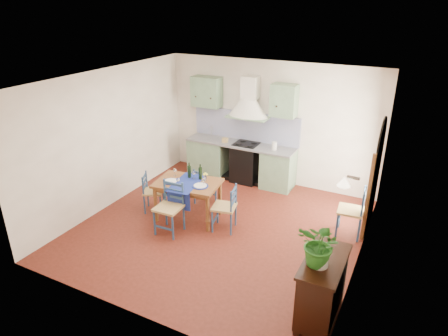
{
  "coord_description": "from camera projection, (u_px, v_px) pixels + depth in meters",
  "views": [
    {
      "loc": [
        3.03,
        -5.76,
        4.03
      ],
      "look_at": [
        -0.06,
        0.3,
        1.12
      ],
      "focal_mm": 32.0,
      "sensor_mm": 36.0,
      "label": 1
    }
  ],
  "objects": [
    {
      "name": "sideboard",
      "position": [
        322.0,
        286.0,
        5.28
      ],
      "size": [
        0.5,
        1.05,
        0.94
      ],
      "color": "black",
      "rests_on": "ground"
    },
    {
      "name": "chair_left",
      "position": [
        152.0,
        192.0,
        8.05
      ],
      "size": [
        0.5,
        0.5,
        0.81
      ],
      "color": "navy",
      "rests_on": "ground"
    },
    {
      "name": "chair_spare",
      "position": [
        352.0,
        211.0,
        7.17
      ],
      "size": [
        0.48,
        0.48,
        0.95
      ],
      "color": "navy",
      "rests_on": "ground"
    },
    {
      "name": "back_wall",
      "position": [
        247.0,
        137.0,
        9.23
      ],
      "size": [
        5.0,
        0.96,
        2.8
      ],
      "color": "white",
      "rests_on": "ground"
    },
    {
      "name": "right_wall",
      "position": [
        369.0,
        185.0,
        6.23
      ],
      "size": [
        0.26,
        5.0,
        2.8
      ],
      "color": "white",
      "rests_on": "ground"
    },
    {
      "name": "floor",
      "position": [
        220.0,
        228.0,
        7.57
      ],
      "size": [
        5.0,
        5.0,
        0.0
      ],
      "primitive_type": "plane",
      "color": "#41170D",
      "rests_on": "ground"
    },
    {
      "name": "chair_far",
      "position": [
        204.0,
        186.0,
        8.33
      ],
      "size": [
        0.42,
        0.42,
        0.79
      ],
      "color": "navy",
      "rests_on": "ground"
    },
    {
      "name": "chair_near",
      "position": [
        170.0,
        207.0,
        7.28
      ],
      "size": [
        0.47,
        0.47,
        0.97
      ],
      "color": "navy",
      "rests_on": "ground"
    },
    {
      "name": "left_wall",
      "position": [
        110.0,
        139.0,
        8.06
      ],
      "size": [
        0.04,
        5.0,
        2.8
      ],
      "primitive_type": "cube",
      "color": "white",
      "rests_on": "ground"
    },
    {
      "name": "potted_plant",
      "position": [
        321.0,
        245.0,
        4.89
      ],
      "size": [
        0.66,
        0.62,
        0.6
      ],
      "primitive_type": "imported",
      "rotation": [
        0.0,
        0.0,
        -0.33
      ],
      "color": "#256A1E",
      "rests_on": "sideboard"
    },
    {
      "name": "dining_table",
      "position": [
        188.0,
        186.0,
        7.67
      ],
      "size": [
        1.31,
        1.01,
        1.09
      ],
      "color": "brown",
      "rests_on": "ground"
    },
    {
      "name": "ceiling",
      "position": [
        219.0,
        80.0,
        6.46
      ],
      "size": [
        5.0,
        5.0,
        0.01
      ],
      "primitive_type": "cube",
      "color": "white",
      "rests_on": "back_wall"
    },
    {
      "name": "chair_right",
      "position": [
        226.0,
        208.0,
        7.36
      ],
      "size": [
        0.49,
        0.49,
        0.89
      ],
      "color": "navy",
      "rests_on": "ground"
    }
  ]
}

